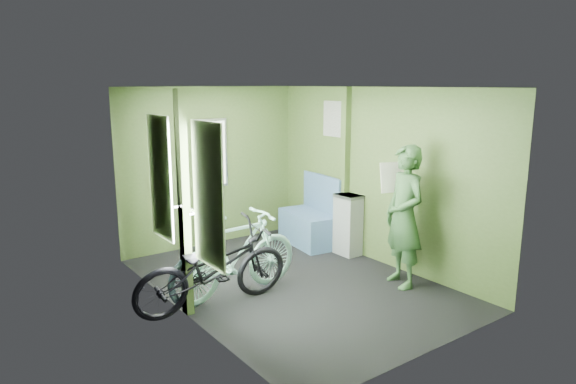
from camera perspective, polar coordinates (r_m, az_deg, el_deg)
name	(u,v)px	position (r m, az deg, el deg)	size (l,w,h in m)	color
room	(289,165)	(5.85, 0.06, 3.07)	(4.00, 4.02, 2.31)	black
bicycle_black	(215,308)	(5.64, -8.09, -12.69)	(0.61, 1.74, 0.92)	black
bicycle_mint	(237,296)	(5.91, -5.72, -11.45)	(0.46, 1.64, 0.98)	#8FCBC0
passenger	(404,216)	(6.09, 12.78, -2.65)	(0.56, 0.72, 1.67)	#325830
waste_box	(348,225)	(7.16, 6.67, -3.63)	(0.25, 0.35, 0.85)	gray
bench_seat	(311,224)	(7.62, 2.56, -3.58)	(0.66, 1.03, 1.02)	#32496A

